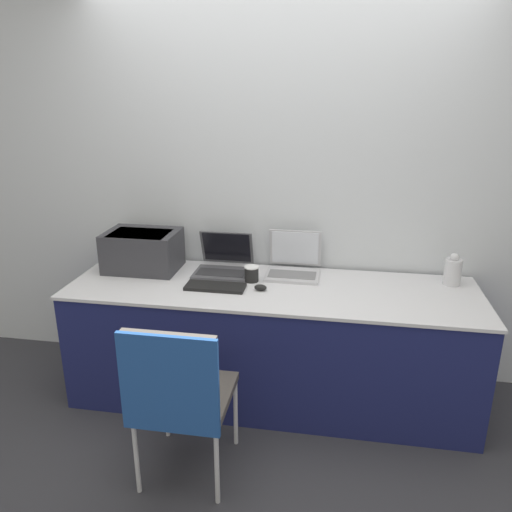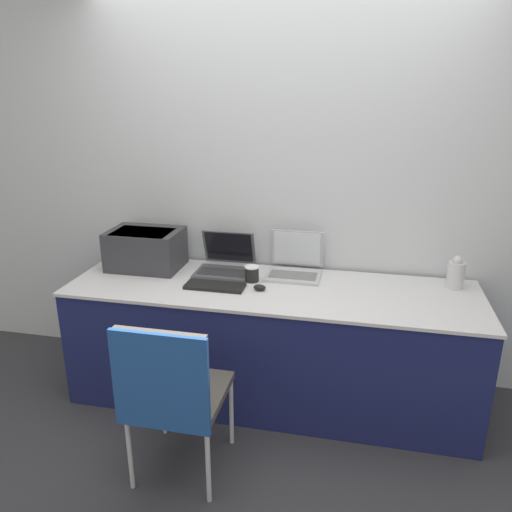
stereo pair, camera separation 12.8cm
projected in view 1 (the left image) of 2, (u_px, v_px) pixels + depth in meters
The scene contains 11 objects.
ground_plane at pixel (262, 429), 2.96m from camera, with size 14.00×14.00×0.00m, color #333338.
wall_back at pixel (282, 187), 3.28m from camera, with size 8.00×0.05×2.60m.
table at pixel (271, 342), 3.18m from camera, with size 2.50×0.76×0.77m.
printer at pixel (143, 249), 3.30m from camera, with size 0.47×0.34×0.26m.
laptop_left at pixel (224, 264), 3.29m from camera, with size 0.35×0.33×0.25m.
laptop_right at pixel (293, 265), 3.25m from camera, with size 0.34×0.32×0.27m.
external_keyboard at pixel (215, 287), 3.03m from camera, with size 0.36×0.14×0.02m.
coffee_cup at pixel (252, 274), 3.13m from camera, with size 0.09×0.09×0.10m.
mouse at pixel (260, 288), 2.99m from camera, with size 0.08×0.04×0.04m.
metal_pitcher at pixel (453, 271), 3.06m from camera, with size 0.10×0.10×0.20m.
chair at pixel (178, 390), 2.38m from camera, with size 0.46×0.49×0.91m.
Camera 1 is at (0.38, -2.44, 1.93)m, focal length 35.00 mm.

